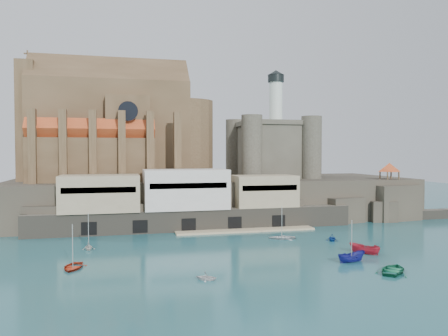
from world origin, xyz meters
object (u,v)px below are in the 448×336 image
object	(u,v)px
church	(118,131)
castle_keep	(271,147)
pavilion	(389,168)
boat_1	(206,280)
boat_0	(73,268)
boat_2	(351,262)

from	to	relation	value
church	castle_keep	distance (m)	40.39
castle_keep	pavilion	bearing A→B (deg)	-30.18
church	pavilion	distance (m)	68.65
pavilion	boat_1	distance (m)	69.98
castle_keep	boat_0	size ratio (longest dim) A/B	5.67
boat_2	church	bearing A→B (deg)	21.96
boat_0	boat_1	world-z (taller)	boat_0
boat_2	boat_0	bearing A→B (deg)	70.52
castle_keep	boat_0	xyz separation A→B (m)	(-46.81, -46.02, -18.31)
castle_keep	boat_2	size ratio (longest dim) A/B	5.88
boat_0	castle_keep	bearing A→B (deg)	54.94
boat_0	church	bearing A→B (deg)	92.39
church	boat_1	distance (m)	62.05
castle_keep	boat_0	distance (m)	68.15
church	pavilion	bearing A→B (deg)	-13.48
boat_1	pavilion	bearing A→B (deg)	-24.65
pavilion	boat_2	bearing A→B (deg)	-130.66
pavilion	boat_2	xyz separation A→B (m)	(-31.82, -37.04, -12.73)
castle_keep	boat_0	world-z (taller)	castle_keep
castle_keep	boat_1	xyz separation A→B (m)	(-29.28, -56.15, -18.31)
church	boat_0	world-z (taller)	church
boat_0	boat_1	distance (m)	20.25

